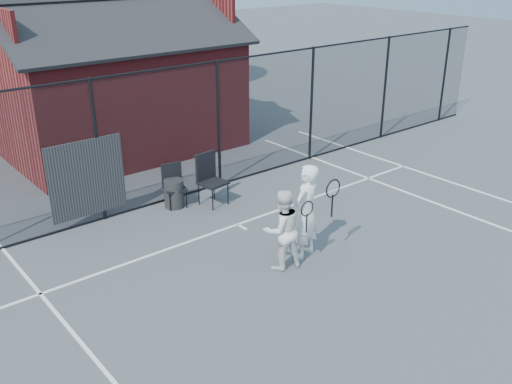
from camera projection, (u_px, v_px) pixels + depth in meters
ground at (345, 286)px, 9.67m from camera, size 80.00×80.00×0.00m
court_lines at (409, 321)px, 8.72m from camera, size 11.02×18.00×0.01m
fence at (170, 138)px, 12.49m from camera, size 22.04×3.00×3.00m
clubhouse at (119, 93)px, 15.75m from camera, size 6.50×4.36×4.19m
player_front at (306, 211)px, 10.27m from camera, size 0.85×0.67×1.80m
player_back at (282, 230)px, 9.95m from camera, size 0.86×0.71×1.49m
chair_left at (213, 181)px, 12.53m from camera, size 0.62×0.64×1.14m
chair_right at (175, 187)px, 12.47m from camera, size 0.55×0.56×0.94m
waste_bin at (174, 193)px, 12.52m from camera, size 0.46×0.46×0.63m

